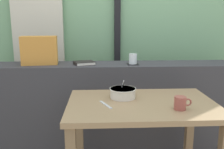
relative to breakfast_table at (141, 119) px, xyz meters
The scene contains 12 objects.
outdoor_backdrop 1.54m from the breakfast_table, 93.60° to the left, with size 4.80×0.08×2.80m, color #7AAD7F.
curtain_left_panel 1.68m from the breakfast_table, 128.68° to the left, with size 0.56×0.06×2.50m, color beige.
window_divider_post 1.43m from the breakfast_table, 93.81° to the left, with size 0.07×0.05×2.60m, color black.
dark_console_ledge 0.70m from the breakfast_table, 97.02° to the left, with size 2.80×0.36×0.89m, color #38383D.
breakfast_table is the anchor object (origin of this frame).
coaster_square 0.69m from the breakfast_table, 88.40° to the left, with size 0.10×0.10×0.01m, color black.
juice_glass 0.71m from the breakfast_table, 88.40° to the left, with size 0.07×0.07×0.10m.
closed_book 0.83m from the breakfast_table, 124.11° to the left, with size 0.22×0.20×0.03m.
throw_pillow 1.15m from the breakfast_table, 141.40° to the left, with size 0.32×0.14×0.26m, color #D18938.
soup_bowl 0.23m from the breakfast_table, 137.97° to the left, with size 0.19×0.19×0.14m.
fork_utensil 0.29m from the breakfast_table, 169.77° to the right, with size 0.02×0.17×0.01m, color silver.
ceramic_mug 0.32m from the breakfast_table, 34.40° to the right, with size 0.11×0.08×0.08m.
Camera 1 is at (-0.21, -1.75, 1.29)m, focal length 39.71 mm.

